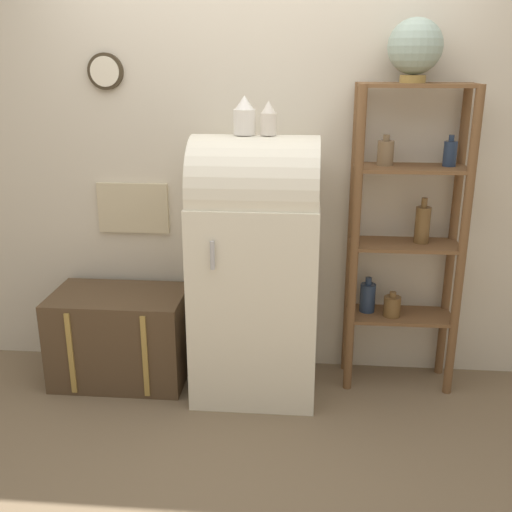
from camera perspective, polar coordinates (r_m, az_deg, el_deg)
ground_plane at (r=3.50m, az=-0.40°, el=-14.20°), size 12.00×12.00×0.00m
wall_back at (r=3.57m, az=0.36°, el=9.70°), size 7.00×0.09×2.70m
refrigerator at (r=3.38m, az=-0.05°, el=-0.75°), size 0.70×0.64×1.50m
suitcase_trunk at (r=3.76m, az=-12.77°, el=-7.48°), size 0.79×0.49×0.56m
shelf_unit at (r=3.50m, az=13.99°, el=2.46°), size 0.64×0.29×1.76m
globe at (r=3.38m, az=14.91°, el=18.66°), size 0.29×0.29×0.33m
vase_left at (r=3.22m, az=-1.11°, el=13.14°), size 0.12×0.12×0.20m
vase_center at (r=3.20m, az=1.20°, el=12.89°), size 0.09×0.09×0.18m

